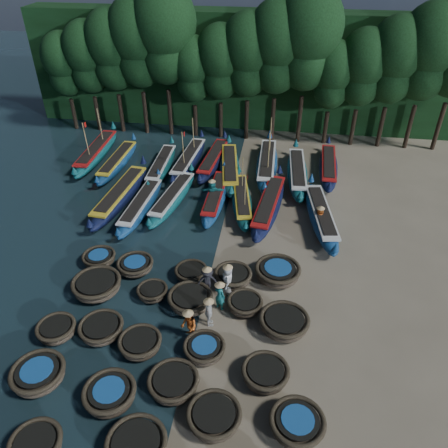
# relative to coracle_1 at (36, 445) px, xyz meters

# --- Properties ---
(ground) EXTENTS (120.00, 120.00, 0.00)m
(ground) POSITION_rel_coracle_1_xyz_m (4.64, 9.33, -0.45)
(ground) COLOR gray
(ground) RESTS_ON ground
(foliage_wall) EXTENTS (40.00, 3.00, 10.00)m
(foliage_wall) POSITION_rel_coracle_1_xyz_m (4.64, 32.83, 4.55)
(foliage_wall) COLOR black
(foliage_wall) RESTS_ON ground
(coracle_1) EXTENTS (2.07, 2.07, 0.78)m
(coracle_1) POSITION_rel_coracle_1_xyz_m (0.00, 0.00, 0.00)
(coracle_1) COLOR brown
(coracle_1) RESTS_ON ground
(coracle_2) EXTENTS (2.46, 2.46, 0.75)m
(coracle_2) POSITION_rel_coracle_1_xyz_m (3.63, 0.53, -0.02)
(coracle_2) COLOR brown
(coracle_2) RESTS_ON ground
(coracle_5) EXTENTS (2.82, 2.82, 0.80)m
(coracle_5) POSITION_rel_coracle_1_xyz_m (-1.40, 2.87, 0.01)
(coracle_5) COLOR brown
(coracle_5) RESTS_ON ground
(coracle_6) EXTENTS (2.60, 2.60, 0.81)m
(coracle_6) POSITION_rel_coracle_1_xyz_m (1.93, 2.39, 0.02)
(coracle_6) COLOR brown
(coracle_6) RESTS_ON ground
(coracle_7) EXTENTS (2.25, 2.25, 0.72)m
(coracle_7) POSITION_rel_coracle_1_xyz_m (4.34, 3.32, -0.04)
(coracle_7) COLOR brown
(coracle_7) RESTS_ON ground
(coracle_8) EXTENTS (2.64, 2.64, 0.74)m
(coracle_8) POSITION_rel_coracle_1_xyz_m (6.27, 2.06, -0.03)
(coracle_8) COLOR brown
(coracle_8) RESTS_ON ground
(coracle_9) EXTENTS (2.44, 2.44, 0.77)m
(coracle_9) POSITION_rel_coracle_1_xyz_m (9.46, 2.20, -0.00)
(coracle_9) COLOR brown
(coracle_9) RESTS_ON ground
(coracle_10) EXTENTS (2.00, 2.00, 0.74)m
(coracle_10) POSITION_rel_coracle_1_xyz_m (-1.77, 5.31, -0.02)
(coracle_10) COLOR brown
(coracle_10) RESTS_ON ground
(coracle_11) EXTENTS (2.56, 2.56, 0.71)m
(coracle_11) POSITION_rel_coracle_1_xyz_m (0.28, 5.70, -0.04)
(coracle_11) COLOR brown
(coracle_11) RESTS_ON ground
(coracle_12) EXTENTS (2.16, 2.16, 0.73)m
(coracle_12) POSITION_rel_coracle_1_xyz_m (2.37, 5.09, -0.03)
(coracle_12) COLOR brown
(coracle_12) RESTS_ON ground
(coracle_13) EXTENTS (1.94, 1.94, 0.65)m
(coracle_13) POSITION_rel_coracle_1_xyz_m (5.30, 5.26, -0.07)
(coracle_13) COLOR brown
(coracle_13) RESTS_ON ground
(coracle_14) EXTENTS (2.12, 2.12, 0.77)m
(coracle_14) POSITION_rel_coracle_1_xyz_m (8.11, 4.28, -0.01)
(coracle_14) COLOR brown
(coracle_14) RESTS_ON ground
(coracle_15) EXTENTS (2.61, 2.61, 0.85)m
(coracle_15) POSITION_rel_coracle_1_xyz_m (-1.01, 8.42, 0.03)
(coracle_15) COLOR brown
(coracle_15) RESTS_ON ground
(coracle_16) EXTENTS (1.92, 1.92, 0.64)m
(coracle_16) POSITION_rel_coracle_1_xyz_m (1.97, 8.48, -0.08)
(coracle_16) COLOR brown
(coracle_16) RESTS_ON ground
(coracle_17) EXTENTS (2.30, 2.30, 0.79)m
(coracle_17) POSITION_rel_coracle_1_xyz_m (4.05, 8.13, 0.00)
(coracle_17) COLOR brown
(coracle_17) RESTS_ON ground
(coracle_18) EXTENTS (2.12, 2.12, 0.68)m
(coracle_18) POSITION_rel_coracle_1_xyz_m (6.82, 8.27, -0.06)
(coracle_18) COLOR brown
(coracle_18) RESTS_ON ground
(coracle_19) EXTENTS (3.00, 3.00, 0.79)m
(coracle_19) POSITION_rel_coracle_1_xyz_m (8.81, 7.27, 0.00)
(coracle_19) COLOR brown
(coracle_19) RESTS_ON ground
(coracle_20) EXTENTS (1.91, 1.91, 0.64)m
(coracle_20) POSITION_rel_coracle_1_xyz_m (-1.81, 10.72, -0.08)
(coracle_20) COLOR brown
(coracle_20) RESTS_ON ground
(coracle_21) EXTENTS (2.32, 2.32, 0.67)m
(coracle_21) POSITION_rel_coracle_1_xyz_m (0.45, 10.38, -0.06)
(coracle_21) COLOR brown
(coracle_21) RESTS_ON ground
(coracle_22) EXTENTS (2.06, 2.06, 0.65)m
(coracle_22) POSITION_rel_coracle_1_xyz_m (3.65, 10.25, -0.08)
(coracle_22) COLOR brown
(coracle_22) RESTS_ON ground
(coracle_23) EXTENTS (2.30, 2.30, 0.81)m
(coracle_23) POSITION_rel_coracle_1_xyz_m (5.98, 10.12, 0.01)
(coracle_23) COLOR brown
(coracle_23) RESTS_ON ground
(coracle_24) EXTENTS (2.52, 2.52, 0.85)m
(coracle_24) POSITION_rel_coracle_1_xyz_m (8.35, 10.82, 0.04)
(coracle_24) COLOR brown
(coracle_24) RESTS_ON ground
(long_boat_2) EXTENTS (2.40, 9.03, 1.60)m
(long_boat_2) POSITION_rel_coracle_1_xyz_m (-2.77, 17.22, 0.16)
(long_boat_2) COLOR #0F1539
(long_boat_2) RESTS_ON ground
(long_boat_3) EXTENTS (1.85, 7.87, 1.39)m
(long_boat_3) POSITION_rel_coracle_1_xyz_m (-1.02, 16.24, 0.08)
(long_boat_3) COLOR navy
(long_boat_3) RESTS_ON ground
(long_boat_4) EXTENTS (2.54, 7.82, 1.39)m
(long_boat_4) POSITION_rel_coracle_1_xyz_m (0.85, 17.51, 0.08)
(long_boat_4) COLOR #10525B
(long_boat_4) RESTS_ON ground
(long_boat_5) EXTENTS (1.46, 7.82, 1.38)m
(long_boat_5) POSITION_rel_coracle_1_xyz_m (3.78, 18.06, 0.08)
(long_boat_5) COLOR navy
(long_boat_5) RESTS_ON ground
(long_boat_6) EXTENTS (2.57, 7.47, 3.21)m
(long_boat_6) POSITION_rel_coracle_1_xyz_m (5.60, 17.92, 0.06)
(long_boat_6) COLOR #10525B
(long_boat_6) RESTS_ON ground
(long_boat_7) EXTENTS (2.62, 8.69, 1.54)m
(long_boat_7) POSITION_rel_coracle_1_xyz_m (7.47, 17.40, 0.14)
(long_boat_7) COLOR #0F1539
(long_boat_7) RESTS_ON ground
(long_boat_8) EXTENTS (2.68, 8.38, 1.49)m
(long_boat_8) POSITION_rel_coracle_1_xyz_m (10.88, 16.64, 0.12)
(long_boat_8) COLOR navy
(long_boat_8) RESTS_ON ground
(long_boat_9) EXTENTS (1.70, 9.03, 3.84)m
(long_boat_9) POSITION_rel_coracle_1_xyz_m (-6.97, 23.44, 0.16)
(long_boat_9) COLOR #10525B
(long_boat_9) RESTS_ON ground
(long_boat_10) EXTENTS (1.69, 7.96, 1.40)m
(long_boat_10) POSITION_rel_coracle_1_xyz_m (-4.74, 22.19, 0.09)
(long_boat_10) COLOR navy
(long_boat_10) RESTS_ON ground
(long_boat_11) EXTENTS (1.50, 7.86, 1.38)m
(long_boat_11) POSITION_rel_coracle_1_xyz_m (-1.14, 22.02, 0.08)
(long_boat_11) COLOR #10525B
(long_boat_11) RESTS_ON ground
(long_boat_12) EXTENTS (2.11, 8.48, 3.61)m
(long_boat_12) POSITION_rel_coracle_1_xyz_m (0.78, 23.21, 0.13)
(long_boat_12) COLOR #0F1539
(long_boat_12) RESTS_ON ground
(long_boat_13) EXTENTS (2.19, 8.10, 1.43)m
(long_boat_13) POSITION_rel_coracle_1_xyz_m (2.71, 23.59, 0.10)
(long_boat_13) COLOR #0F1539
(long_boat_13) RESTS_ON ground
(long_boat_14) EXTENTS (2.80, 8.70, 1.55)m
(long_boat_14) POSITION_rel_coracle_1_xyz_m (4.20, 22.26, 0.14)
(long_boat_14) COLOR #10525B
(long_boat_14) RESTS_ON ground
(long_boat_15) EXTENTS (1.74, 9.17, 3.89)m
(long_boat_15) POSITION_rel_coracle_1_xyz_m (6.98, 23.33, 0.17)
(long_boat_15) COLOR navy
(long_boat_15) RESTS_ON ground
(long_boat_16) EXTENTS (1.88, 8.60, 1.52)m
(long_boat_16) POSITION_rel_coracle_1_xyz_m (9.33, 22.28, 0.13)
(long_boat_16) COLOR #10525B
(long_boat_16) RESTS_ON ground
(long_boat_17) EXTENTS (1.73, 8.07, 1.42)m
(long_boat_17) POSITION_rel_coracle_1_xyz_m (11.71, 23.71, 0.09)
(long_boat_17) COLOR #0F1539
(long_boat_17) RESTS_ON ground
(fisherman_0) EXTENTS (0.69, 0.95, 2.00)m
(fisherman_0) POSITION_rel_coracle_1_xyz_m (5.80, 9.38, 0.51)
(fisherman_0) COLOR silver
(fisherman_0) RESTS_ON ground
(fisherman_1) EXTENTS (0.71, 0.63, 1.83)m
(fisherman_1) POSITION_rel_coracle_1_xyz_m (5.56, 8.22, 0.47)
(fisherman_1) COLOR #1A6D6E
(fisherman_1) RESTS_ON ground
(fisherman_2) EXTENTS (0.98, 1.07, 1.99)m
(fisherman_2) POSITION_rel_coracle_1_xyz_m (4.45, 6.01, 0.49)
(fisherman_2) COLOR #B14B17
(fisherman_2) RESTS_ON ground
(fisherman_3) EXTENTS (1.24, 0.90, 1.92)m
(fisherman_3) POSITION_rel_coracle_1_xyz_m (4.77, 9.16, 0.45)
(fisherman_3) COLOR black
(fisherman_3) RESTS_ON ground
(fisherman_4) EXTENTS (0.60, 1.02, 1.82)m
(fisherman_4) POSITION_rel_coracle_1_xyz_m (5.21, 7.04, 0.43)
(fisherman_4) COLOR silver
(fisherman_4) RESTS_ON ground
(fisherman_5) EXTENTS (1.69, 0.69, 1.97)m
(fisherman_5) POSITION_rel_coracle_1_xyz_m (3.53, 18.06, 0.47)
(fisherman_5) COLOR #1A6D6E
(fisherman_5) RESTS_ON ground
(fisherman_6) EXTENTS (0.74, 0.87, 1.72)m
(fisherman_6) POSITION_rel_coracle_1_xyz_m (10.74, 16.10, 0.39)
(fisherman_6) COLOR #B14B17
(fisherman_6) RESTS_ON ground
(tree_0) EXTENTS (3.68, 3.68, 8.68)m
(tree_0) POSITION_rel_coracle_1_xyz_m (-11.36, 29.33, 5.52)
(tree_0) COLOR black
(tree_0) RESTS_ON ground
(tree_1) EXTENTS (4.09, 4.09, 9.65)m
(tree_1) POSITION_rel_coracle_1_xyz_m (-9.06, 29.33, 6.20)
(tree_1) COLOR black
(tree_1) RESTS_ON ground
(tree_2) EXTENTS (4.51, 4.51, 10.63)m
(tree_2) POSITION_rel_coracle_1_xyz_m (-6.76, 29.33, 6.87)
(tree_2) COLOR black
(tree_2) RESTS_ON ground
(tree_3) EXTENTS (4.92, 4.92, 11.60)m
(tree_3) POSITION_rel_coracle_1_xyz_m (-4.46, 29.33, 7.55)
(tree_3) COLOR black
(tree_3) RESTS_ON ground
(tree_4) EXTENTS (5.34, 5.34, 12.58)m
(tree_4) POSITION_rel_coracle_1_xyz_m (-2.16, 29.33, 8.22)
(tree_4) COLOR black
(tree_4) RESTS_ON ground
(tree_5) EXTENTS (3.68, 3.68, 8.68)m
(tree_5) POSITION_rel_coracle_1_xyz_m (0.14, 29.33, 5.52)
(tree_5) COLOR black
(tree_5) RESTS_ON ground
(tree_6) EXTENTS (4.09, 4.09, 9.65)m
(tree_6) POSITION_rel_coracle_1_xyz_m (2.44, 29.33, 6.20)
(tree_6) COLOR black
(tree_6) RESTS_ON ground
(tree_7) EXTENTS (4.51, 4.51, 10.63)m
(tree_7) POSITION_rel_coracle_1_xyz_m (4.74, 29.33, 6.87)
(tree_7) COLOR black
(tree_7) RESTS_ON ground
(tree_8) EXTENTS (4.92, 4.92, 11.60)m
(tree_8) POSITION_rel_coracle_1_xyz_m (7.04, 29.33, 7.55)
(tree_8) COLOR black
(tree_8) RESTS_ON ground
(tree_9) EXTENTS (5.34, 5.34, 12.58)m
(tree_9) POSITION_rel_coracle_1_xyz_m (9.34, 29.33, 8.22)
(tree_9) COLOR black
(tree_9) RESTS_ON ground
(tree_10) EXTENTS (3.68, 3.68, 8.68)m
(tree_10) POSITION_rel_coracle_1_xyz_m (11.64, 29.33, 5.52)
(tree_10) COLOR black
(tree_10) RESTS_ON ground
(tree_11) EXTENTS (4.09, 4.09, 9.65)m
(tree_11) POSITION_rel_coracle_1_xyz_m (13.94, 29.33, 6.20)
(tree_11) COLOR black
(tree_11) RESTS_ON ground
(tree_12) EXTENTS (4.51, 4.51, 10.63)m
(tree_12) POSITION_rel_coracle_1_xyz_m (16.24, 29.33, 6.87)
(tree_12) COLOR black
(tree_12) RESTS_ON ground
(tree_13) EXTENTS (4.92, 4.92, 11.60)m
(tree_13) POSITION_rel_coracle_1_xyz_m (18.54, 29.33, 7.55)
(tree_13) COLOR black
(tree_13) RESTS_ON ground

